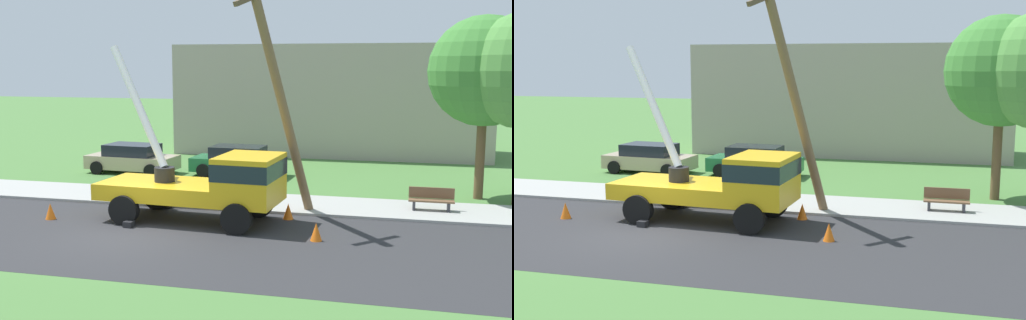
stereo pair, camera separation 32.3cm
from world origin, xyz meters
TOP-DOWN VIEW (x-y plane):
  - ground_plane at (0.00, 12.00)m, footprint 120.00×120.00m
  - road_asphalt at (0.00, 0.00)m, footprint 80.00×7.85m
  - sidewalk_strip at (0.00, 5.46)m, footprint 80.00×3.08m
  - utility_truck at (2.11, 2.28)m, footprint 6.75×3.21m
  - leaning_utility_pole at (4.15, 3.28)m, footprint 2.23×3.27m
  - traffic_cone_ahead at (5.83, 0.88)m, footprint 0.36×0.36m
  - traffic_cone_behind at (-3.48, 1.31)m, footprint 0.36×0.36m
  - traffic_cone_curbside at (4.49, 3.31)m, footprint 0.36×0.36m
  - parked_sedan_tan at (-4.74, 10.59)m, footprint 4.52×2.23m
  - parked_sedan_green at (0.49, 11.13)m, footprint 4.46×2.12m
  - park_bench at (9.29, 5.53)m, footprint 1.60×0.45m
  - roadside_tree_near at (11.16, 8.45)m, footprint 4.30×4.30m
  - lowrise_building_backdrop at (3.79, 20.26)m, footprint 18.00×6.00m

SIDE VIEW (x-z plane):
  - ground_plane at x=0.00m, z-range 0.00..0.00m
  - road_asphalt at x=0.00m, z-range 0.00..0.01m
  - sidewalk_strip at x=0.00m, z-range 0.00..0.10m
  - traffic_cone_ahead at x=5.83m, z-range 0.00..0.56m
  - traffic_cone_behind at x=-3.48m, z-range 0.00..0.56m
  - traffic_cone_curbside at x=4.49m, z-range 0.00..0.56m
  - park_bench at x=9.29m, z-range 0.01..0.91m
  - parked_sedan_tan at x=-4.74m, z-range 0.00..1.42m
  - parked_sedan_green at x=0.49m, z-range 0.00..1.42m
  - utility_truck at x=2.11m, z-range -1.58..4.40m
  - lowrise_building_backdrop at x=3.79m, z-range 0.00..6.40m
  - leaning_utility_pole at x=4.15m, z-range 0.10..8.66m
  - roadside_tree_near at x=11.16m, z-range 1.42..8.61m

